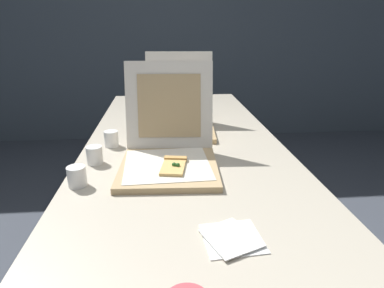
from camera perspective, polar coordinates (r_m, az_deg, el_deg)
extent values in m
cube|color=#4C5660|center=(3.75, -4.06, 20.75)|extent=(10.00, 0.10, 2.60)
cube|color=#BCB29E|center=(1.46, -1.35, -0.61)|extent=(0.87, 2.16, 0.03)
cylinder|color=#38383D|center=(2.55, -11.00, -0.77)|extent=(0.04, 0.04, 0.72)
cylinder|color=#38383D|center=(2.58, 5.26, -0.26)|extent=(0.04, 0.04, 0.72)
cube|color=tan|center=(1.19, -4.05, -4.20)|extent=(0.37, 0.37, 0.02)
cube|color=silver|center=(1.20, -4.33, -3.50)|extent=(0.31, 0.31, 0.00)
cube|color=silver|center=(1.33, -3.97, 6.69)|extent=(0.35, 0.09, 0.34)
cube|color=tan|center=(1.33, -3.96, 6.58)|extent=(0.25, 0.06, 0.25)
cube|color=#E0B266|center=(1.16, -3.28, -4.01)|extent=(0.10, 0.15, 0.01)
cube|color=tan|center=(1.22, -2.86, -2.59)|extent=(0.09, 0.04, 0.02)
sphere|color=#2D6628|center=(1.16, -3.13, -3.58)|extent=(0.02, 0.02, 0.02)
sphere|color=#2D6628|center=(1.15, -2.49, -3.66)|extent=(0.02, 0.02, 0.02)
cube|color=tan|center=(1.62, -2.42, 2.43)|extent=(0.37, 0.37, 0.02)
cube|color=silver|center=(1.62, -2.62, 2.87)|extent=(0.31, 0.31, 0.00)
cube|color=silver|center=(1.77, -2.36, 10.09)|extent=(0.35, 0.08, 0.35)
cube|color=tan|center=(1.76, -2.35, 10.03)|extent=(0.25, 0.06, 0.25)
cube|color=#E0B266|center=(1.58, -1.14, 2.67)|extent=(0.11, 0.15, 0.01)
cube|color=tan|center=(1.64, -0.52, 3.47)|extent=(0.08, 0.05, 0.02)
sphere|color=#2D6628|center=(1.58, -1.06, 3.03)|extent=(0.02, 0.02, 0.02)
sphere|color=#2D6628|center=(1.58, -0.71, 2.98)|extent=(0.02, 0.02, 0.02)
cylinder|color=white|center=(1.30, -16.53, -1.83)|extent=(0.06, 0.06, 0.07)
cylinder|color=white|center=(1.14, -19.32, -5.33)|extent=(0.06, 0.06, 0.07)
cylinder|color=white|center=(1.47, -13.80, 0.90)|extent=(0.06, 0.06, 0.07)
cube|color=white|center=(0.85, 6.99, -15.91)|extent=(0.15, 0.15, 0.00)
cube|color=white|center=(0.86, 6.30, -15.36)|extent=(0.15, 0.15, 0.00)
cube|color=white|center=(0.84, 7.04, -16.08)|extent=(0.15, 0.15, 0.00)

